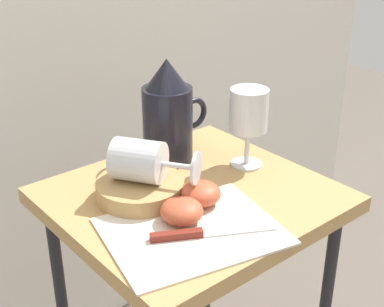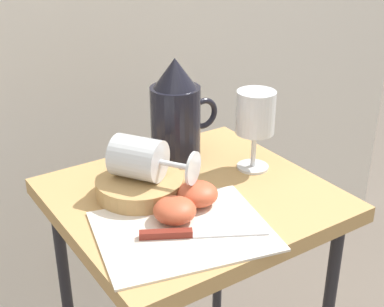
# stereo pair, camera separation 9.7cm
# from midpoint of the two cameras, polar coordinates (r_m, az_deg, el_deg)

# --- Properties ---
(table) EXTENTS (0.48, 0.45, 0.68)m
(table) POSITION_cam_midpoint_polar(r_m,az_deg,el_deg) (1.05, -2.67, -7.98)
(table) COLOR tan
(table) RESTS_ON ground_plane
(linen_napkin) EXTENTS (0.32, 0.28, 0.00)m
(linen_napkin) POSITION_cam_midpoint_polar(r_m,az_deg,el_deg) (0.89, -3.17, -8.24)
(linen_napkin) COLOR silver
(linen_napkin) RESTS_ON table
(basket_tray) EXTENTS (0.16, 0.16, 0.03)m
(basket_tray) POSITION_cam_midpoint_polar(r_m,az_deg,el_deg) (0.99, -8.26, -3.84)
(basket_tray) COLOR tan
(basket_tray) RESTS_ON table
(pitcher) EXTENTS (0.15, 0.10, 0.21)m
(pitcher) POSITION_cam_midpoint_polar(r_m,az_deg,el_deg) (1.10, -5.05, 3.42)
(pitcher) COLOR black
(pitcher) RESTS_ON table
(wine_glass_upright) EXTENTS (0.08, 0.08, 0.16)m
(wine_glass_upright) POSITION_cam_midpoint_polar(r_m,az_deg,el_deg) (1.06, 3.38, 4.08)
(wine_glass_upright) COLOR silver
(wine_glass_upright) RESTS_ON table
(wine_glass_tipped_near) EXTENTS (0.14, 0.17, 0.08)m
(wine_glass_tipped_near) POSITION_cam_midpoint_polar(r_m,az_deg,el_deg) (0.97, -8.31, -0.83)
(wine_glass_tipped_near) COLOR silver
(wine_glass_tipped_near) RESTS_ON basket_tray
(apple_half_left) EXTENTS (0.07, 0.07, 0.04)m
(apple_half_left) POSITION_cam_midpoint_polar(r_m,az_deg,el_deg) (0.90, -4.18, -6.14)
(apple_half_left) COLOR #C15133
(apple_half_left) RESTS_ON linen_napkin
(apple_half_right) EXTENTS (0.07, 0.07, 0.04)m
(apple_half_right) POSITION_cam_midpoint_polar(r_m,az_deg,el_deg) (0.95, -2.02, -4.29)
(apple_half_right) COLOR #C15133
(apple_half_right) RESTS_ON linen_napkin
(knife) EXTENTS (0.19, 0.11, 0.01)m
(knife) POSITION_cam_midpoint_polar(r_m,az_deg,el_deg) (0.87, -2.86, -8.54)
(knife) COLOR silver
(knife) RESTS_ON linen_napkin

